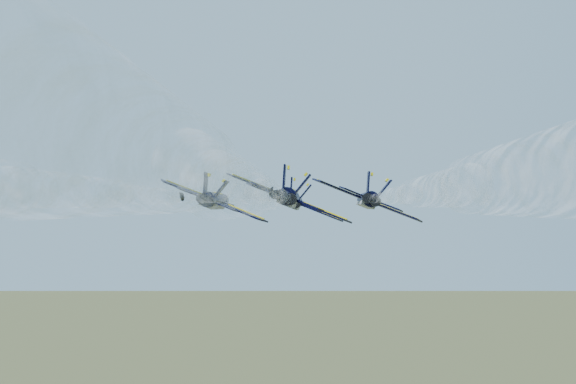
# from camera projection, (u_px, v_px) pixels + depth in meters

# --- Properties ---
(jet_lead) EXTENTS (13.29, 18.00, 5.75)m
(jet_lead) POSITION_uv_depth(u_px,v_px,m) (295.00, 202.00, 109.07)
(jet_lead) COLOR black
(jet_left) EXTENTS (13.29, 18.00, 5.75)m
(jet_left) POSITION_uv_depth(u_px,v_px,m) (215.00, 200.00, 98.06)
(jet_left) COLOR black
(jet_right) EXTENTS (13.29, 18.00, 5.75)m
(jet_right) POSITION_uv_depth(u_px,v_px,m) (367.00, 200.00, 96.30)
(jet_right) COLOR black
(jet_slot) EXTENTS (13.29, 18.00, 5.75)m
(jet_slot) POSITION_uv_depth(u_px,v_px,m) (289.00, 198.00, 84.22)
(jet_slot) COLOR black
(smoke_trail_lead) EXTENTS (4.77, 77.23, 2.90)m
(smoke_trail_lead) POSITION_uv_depth(u_px,v_px,m) (271.00, 185.00, 51.07)
(smoke_trail_lead) COLOR white
(smoke_trail_left) EXTENTS (4.77, 77.23, 2.90)m
(smoke_trail_left) POSITION_uv_depth(u_px,v_px,m) (69.00, 176.00, 40.05)
(smoke_trail_left) COLOR white
(smoke_trail_right) EXTENTS (4.77, 77.23, 2.90)m
(smoke_trail_right) POSITION_uv_depth(u_px,v_px,m) (444.00, 174.00, 38.30)
(smoke_trail_right) COLOR white
(smoke_trail_slot) EXTENTS (4.77, 77.23, 2.90)m
(smoke_trail_slot) POSITION_uv_depth(u_px,v_px,m) (230.00, 154.00, 26.22)
(smoke_trail_slot) COLOR white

